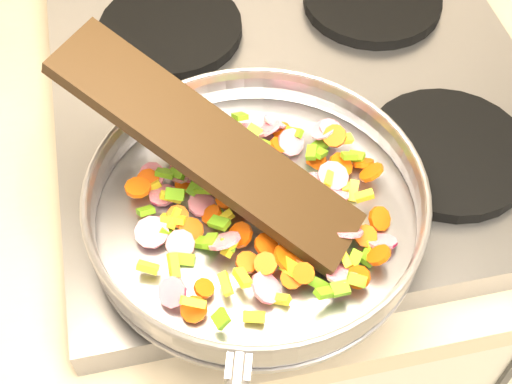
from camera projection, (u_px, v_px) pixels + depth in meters
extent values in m
cube|color=#939399|center=(298.00, 102.00, 0.90)|extent=(0.60, 0.60, 0.04)
cylinder|color=black|center=(207.00, 194.00, 0.78)|extent=(0.19, 0.19, 0.02)
cylinder|color=black|center=(448.00, 152.00, 0.82)|extent=(0.19, 0.19, 0.02)
cylinder|color=black|center=(171.00, 29.00, 0.94)|extent=(0.19, 0.19, 0.02)
cylinder|color=black|center=(372.00, 0.00, 0.98)|extent=(0.19, 0.19, 0.02)
cylinder|color=#9E9EA5|center=(256.00, 216.00, 0.75)|extent=(0.35, 0.35, 0.01)
torus|color=#9E9EA5|center=(256.00, 202.00, 0.73)|extent=(0.38, 0.38, 0.05)
torus|color=#9E9EA5|center=(256.00, 190.00, 0.71)|extent=(0.35, 0.35, 0.01)
cube|color=#9E9EA5|center=(239.00, 367.00, 0.61)|extent=(0.03, 0.04, 0.02)
cylinder|color=#D54A07|center=(379.00, 255.00, 0.69)|extent=(0.03, 0.03, 0.02)
cylinder|color=#D3144B|center=(224.00, 241.00, 0.70)|extent=(0.04, 0.03, 0.03)
cylinder|color=#D54A07|center=(148.00, 180.00, 0.77)|extent=(0.04, 0.04, 0.02)
cylinder|color=#D54A07|center=(247.00, 183.00, 0.75)|extent=(0.03, 0.03, 0.01)
cylinder|color=#D54A07|center=(177.00, 159.00, 0.77)|extent=(0.03, 0.03, 0.02)
cube|color=yellow|center=(173.00, 219.00, 0.72)|extent=(0.03, 0.02, 0.01)
cube|color=#5B9D16|center=(199.00, 149.00, 0.77)|extent=(0.02, 0.02, 0.02)
cube|color=#5B9D16|center=(175.00, 194.00, 0.74)|extent=(0.02, 0.02, 0.01)
cylinder|color=#D54A07|center=(359.00, 277.00, 0.68)|extent=(0.03, 0.02, 0.03)
cube|color=#5B9D16|center=(217.00, 217.00, 0.74)|extent=(0.02, 0.02, 0.01)
cube|color=yellow|center=(174.00, 265.00, 0.70)|extent=(0.01, 0.03, 0.02)
cylinder|color=#D54A07|center=(191.00, 230.00, 0.73)|extent=(0.03, 0.03, 0.02)
cylinder|color=#D3144B|center=(323.00, 129.00, 0.79)|extent=(0.04, 0.04, 0.02)
cylinder|color=#D54A07|center=(199.00, 119.00, 0.80)|extent=(0.03, 0.03, 0.02)
cylinder|color=#D3144B|center=(208.00, 178.00, 0.77)|extent=(0.03, 0.03, 0.02)
cube|color=yellow|center=(291.00, 231.00, 0.71)|extent=(0.02, 0.03, 0.02)
cube|color=#5B9D16|center=(221.00, 319.00, 0.65)|extent=(0.02, 0.02, 0.01)
cylinder|color=#D54A07|center=(304.00, 273.00, 0.68)|extent=(0.03, 0.03, 0.02)
cylinder|color=#D54A07|center=(266.00, 264.00, 0.69)|extent=(0.03, 0.03, 0.01)
cylinder|color=#D54A07|center=(204.00, 288.00, 0.68)|extent=(0.03, 0.03, 0.01)
cube|color=yellow|center=(271.00, 166.00, 0.77)|extent=(0.02, 0.02, 0.02)
cube|color=#5B9D16|center=(220.00, 175.00, 0.75)|extent=(0.03, 0.02, 0.01)
cylinder|color=#D3144B|center=(231.00, 142.00, 0.78)|extent=(0.04, 0.03, 0.02)
cube|color=#5B9D16|center=(210.00, 241.00, 0.70)|extent=(0.02, 0.02, 0.02)
cube|color=yellow|center=(353.00, 191.00, 0.76)|extent=(0.02, 0.03, 0.02)
cube|color=#5B9D16|center=(254.00, 131.00, 0.80)|extent=(0.02, 0.02, 0.01)
cylinder|color=#D3144B|center=(163.00, 195.00, 0.76)|extent=(0.04, 0.04, 0.01)
cube|color=#5B9D16|center=(165.00, 173.00, 0.76)|extent=(0.02, 0.02, 0.01)
cube|color=#5B9D16|center=(304.00, 248.00, 0.70)|extent=(0.03, 0.02, 0.02)
cylinder|color=#D54A07|center=(341.00, 165.00, 0.77)|extent=(0.03, 0.03, 0.02)
cylinder|color=#D3144B|center=(345.00, 231.00, 0.71)|extent=(0.05, 0.04, 0.03)
cube|color=yellow|center=(277.00, 299.00, 0.68)|extent=(0.03, 0.02, 0.02)
cube|color=#5B9D16|center=(310.00, 197.00, 0.74)|extent=(0.02, 0.02, 0.01)
cylinder|color=#D54A07|center=(194.00, 309.00, 0.67)|extent=(0.04, 0.04, 0.01)
cube|color=#5B9D16|center=(196.00, 141.00, 0.79)|extent=(0.02, 0.02, 0.01)
cylinder|color=#D54A07|center=(211.00, 166.00, 0.77)|extent=(0.04, 0.04, 0.01)
cube|color=yellow|center=(173.00, 140.00, 0.79)|extent=(0.02, 0.02, 0.02)
cylinder|color=#D3144B|center=(152.00, 175.00, 0.77)|extent=(0.04, 0.04, 0.02)
cylinder|color=#D3144B|center=(202.00, 205.00, 0.75)|extent=(0.04, 0.04, 0.01)
cylinder|color=#D3144B|center=(307.00, 197.00, 0.74)|extent=(0.04, 0.04, 0.01)
cylinder|color=#D3144B|center=(180.00, 244.00, 0.71)|extent=(0.04, 0.03, 0.03)
cube|color=#5B9D16|center=(201.00, 147.00, 0.78)|extent=(0.02, 0.02, 0.02)
cube|color=yellow|center=(174.00, 156.00, 0.78)|extent=(0.02, 0.01, 0.01)
cylinder|color=#D3144B|center=(192.00, 173.00, 0.77)|extent=(0.04, 0.04, 0.02)
cube|color=#5B9D16|center=(169.00, 233.00, 0.72)|extent=(0.02, 0.02, 0.02)
cylinder|color=#D3144B|center=(268.00, 129.00, 0.80)|extent=(0.03, 0.03, 0.03)
cube|color=#5B9D16|center=(205.00, 189.00, 0.75)|extent=(0.02, 0.02, 0.01)
cylinder|color=#D3144B|center=(330.00, 129.00, 0.79)|extent=(0.03, 0.03, 0.01)
cylinder|color=#D54A07|center=(292.00, 278.00, 0.68)|extent=(0.03, 0.02, 0.02)
cube|color=yellow|center=(344.00, 255.00, 0.69)|extent=(0.01, 0.03, 0.01)
cube|color=#5B9D16|center=(339.00, 242.00, 0.72)|extent=(0.02, 0.02, 0.02)
cube|color=yellow|center=(242.00, 278.00, 0.68)|extent=(0.02, 0.02, 0.01)
cube|color=#5B9D16|center=(316.00, 282.00, 0.68)|extent=(0.02, 0.02, 0.02)
cube|color=#5B9D16|center=(240.00, 116.00, 0.80)|extent=(0.02, 0.02, 0.02)
cube|color=#5B9D16|center=(320.00, 145.00, 0.80)|extent=(0.02, 0.02, 0.01)
cylinder|color=#D54A07|center=(138.00, 187.00, 0.75)|extent=(0.04, 0.04, 0.01)
cylinder|color=#D54A07|center=(247.00, 187.00, 0.75)|extent=(0.03, 0.03, 0.01)
cube|color=yellow|center=(148.00, 267.00, 0.69)|extent=(0.02, 0.02, 0.02)
cube|color=#5B9D16|center=(219.00, 223.00, 0.72)|extent=(0.02, 0.02, 0.01)
cylinder|color=#D54A07|center=(203.00, 121.00, 0.80)|extent=(0.04, 0.03, 0.02)
cylinder|color=#D54A07|center=(286.00, 257.00, 0.69)|extent=(0.04, 0.04, 0.03)
cylinder|color=#D54A07|center=(240.00, 235.00, 0.72)|extent=(0.03, 0.04, 0.02)
cylinder|color=#D3144B|center=(291.00, 142.00, 0.79)|extent=(0.04, 0.03, 0.03)
cylinder|color=#D3144B|center=(313.00, 181.00, 0.76)|extent=(0.03, 0.03, 0.01)
cylinder|color=#D3144B|center=(152.00, 232.00, 0.72)|extent=(0.05, 0.05, 0.01)
cylinder|color=#D3144B|center=(255.00, 152.00, 0.78)|extent=(0.04, 0.03, 0.02)
cylinder|color=#D3144B|center=(280.00, 182.00, 0.77)|extent=(0.03, 0.03, 0.02)
cube|color=#5B9D16|center=(353.00, 261.00, 0.70)|extent=(0.02, 0.02, 0.01)
cube|color=yellow|center=(328.00, 179.00, 0.74)|extent=(0.02, 0.02, 0.01)
cylinder|color=#D54A07|center=(366.00, 236.00, 0.72)|extent=(0.03, 0.03, 0.01)
cube|color=yellow|center=(226.00, 284.00, 0.68)|extent=(0.01, 0.02, 0.01)
cube|color=#5B9D16|center=(368.00, 257.00, 0.71)|extent=(0.02, 0.02, 0.01)
cube|color=#5B9D16|center=(352.00, 228.00, 0.72)|extent=(0.02, 0.02, 0.01)
cube|color=#5B9D16|center=(206.00, 243.00, 0.72)|extent=(0.03, 0.02, 0.02)
cube|color=#5B9D16|center=(294.00, 132.00, 0.79)|extent=(0.02, 0.02, 0.02)
cylinder|color=#D54A07|center=(266.00, 244.00, 0.71)|extent=(0.03, 0.03, 0.02)
cube|color=yellow|center=(187.00, 123.00, 0.79)|extent=(0.01, 0.03, 0.01)
cube|color=#5B9D16|center=(226.00, 156.00, 0.77)|extent=(0.02, 0.02, 0.01)
cylinder|color=#D54A07|center=(294.00, 265.00, 0.69)|extent=(0.03, 0.04, 0.02)
cube|color=#5B9D16|center=(349.00, 156.00, 0.76)|extent=(0.02, 0.01, 0.01)
cube|color=#5B9D16|center=(357.00, 280.00, 0.67)|extent=(0.02, 0.02, 0.02)
cube|color=#5B9D16|center=(356.00, 157.00, 0.78)|extent=(0.02, 0.02, 0.01)
cube|color=#5B9D16|center=(340.00, 289.00, 0.67)|extent=(0.02, 0.01, 0.01)
cube|color=#5B9D16|center=(261.00, 144.00, 0.79)|extent=(0.03, 0.02, 0.01)
cylinder|color=#D3144B|center=(331.00, 248.00, 0.70)|extent=(0.04, 0.04, 0.01)
cube|color=yellow|center=(321.00, 211.00, 0.72)|extent=(0.02, 0.01, 0.01)
cylinder|color=#D54A07|center=(211.00, 152.00, 0.78)|extent=(0.02, 0.02, 0.01)
cylinder|color=#D3144B|center=(172.00, 292.00, 0.67)|extent=(0.03, 0.04, 0.03)
cube|color=#5B9D16|center=(194.00, 188.00, 0.75)|extent=(0.02, 0.02, 0.02)
cylinder|color=#D54A07|center=(282.00, 131.00, 0.81)|extent=(0.03, 0.03, 0.02)
cylinder|color=#D3144B|center=(382.00, 241.00, 0.72)|extent=(0.04, 0.04, 0.03)
cylinder|color=#D54A07|center=(363.00, 163.00, 0.78)|extent=(0.03, 0.03, 0.02)
cube|color=#5B9D16|center=(146.00, 211.00, 0.74)|extent=(0.02, 0.02, 0.02)
cube|color=yellow|center=(173.00, 218.00, 0.72)|extent=(0.02, 0.02, 0.02)
cube|color=yellow|center=(344.00, 139.00, 0.79)|extent=(0.02, 0.01, 0.01)
cylinder|color=#D54A07|center=(278.00, 145.00, 0.78)|extent=(0.02, 0.02, 0.02)
cylinder|color=#D54A07|center=(235.00, 201.00, 0.74)|extent=(0.03, 0.03, 0.02)
cube|color=#5B9D16|center=(320.00, 153.00, 0.78)|extent=(0.02, 0.02, 0.01)
cylinder|color=#D3144B|center=(210.00, 156.00, 0.77)|extent=(0.04, 0.04, 0.01)
cylinder|color=#D54A07|center=(226.00, 199.00, 0.74)|extent=(0.02, 0.03, 0.02)
cube|color=#5B9D16|center=(227.00, 246.00, 0.70)|extent=(0.02, 0.02, 0.01)
cylinder|color=#D54A07|center=(380.00, 219.00, 0.73)|extent=(0.03, 0.03, 0.03)
cube|color=yellow|center=(364.00, 196.00, 0.73)|extent=(0.02, 0.01, 0.01)
cube|color=yellow|center=(229.00, 247.00, 0.70)|extent=(0.02, 0.02, 0.02)
cylinder|color=#D54A07|center=(212.00, 215.00, 0.74)|extent=(0.03, 0.03, 0.02)
cylinder|color=#D54A07|center=(335.00, 136.00, 0.78)|extent=(0.03, 0.03, 0.02)
cylinder|color=#D54A07|center=(211.00, 118.00, 0.80)|extent=(0.04, 0.03, 0.02)
cube|color=#5B9D16|center=(292.00, 268.00, 0.69)|extent=(0.02, 0.03, 0.02)
cylinder|color=#D54A07|center=(177.00, 216.00, 0.73)|extent=(0.03, 0.03, 0.02)
cylinder|color=#D54A07|center=(247.00, 262.00, 0.70)|extent=(0.03, 0.03, 0.01)
cylinder|color=#D54A07|center=(301.00, 206.00, 0.73)|extent=(0.04, 0.03, 0.01)
cylinder|color=#D3144B|center=(333.00, 176.00, 0.75)|extent=(0.04, 0.04, 0.02)
cube|color=yellow|center=(171.00, 197.00, 0.75)|extent=(0.02, 0.01, 0.02)
cylinder|color=#D54A07|center=(315.00, 209.00, 0.73)|extent=(0.03, 0.03, 0.02)
cube|color=yellow|center=(193.00, 302.00, 0.66)|extent=(0.03, 0.01, 0.02)
cylinder|color=#D54A07|center=(320.00, 211.00, 0.74)|extent=(0.02, 0.02, 0.01)
cylinder|color=#D3144B|center=(341.00, 274.00, 0.68)|extent=(0.04, 0.04, 0.02)
cylinder|color=#D54A07|center=(199.00, 142.00, 0.80)|extent=(0.03, 0.03, 0.02)
cube|color=yellow|center=(344.00, 181.00, 0.75)|extent=(0.01, 0.03, 0.01)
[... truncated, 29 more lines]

